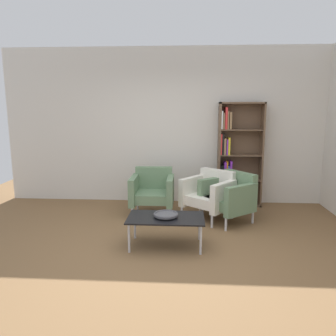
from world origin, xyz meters
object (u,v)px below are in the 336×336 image
at_px(coffee_table_low, 166,219).
at_px(armchair_by_bookshelf, 153,190).
at_px(decorative_bowl, 166,214).
at_px(armchair_corner_red, 230,196).
at_px(armchair_spare_guest, 210,194).
at_px(bookshelf_tall, 235,157).

relative_size(coffee_table_low, armchair_by_bookshelf, 1.28).
xyz_separation_m(decorative_bowl, armchair_corner_red, (0.95, 1.04, -0.02)).
bearing_deg(armchair_corner_red, armchair_by_bookshelf, -139.86).
xyz_separation_m(armchair_by_bookshelf, armchair_corner_red, (1.27, -0.28, 0.00)).
relative_size(decorative_bowl, armchair_spare_guest, 0.34).
height_order(decorative_bowl, armchair_spare_guest, armchair_spare_guest).
distance_m(coffee_table_low, decorative_bowl, 0.07).
bearing_deg(bookshelf_tall, coffee_table_low, -120.32).
relative_size(armchair_spare_guest, armchair_corner_red, 1.00).
bearing_deg(armchair_by_bookshelf, bookshelf_tall, 23.47).
bearing_deg(coffee_table_low, bookshelf_tall, 59.68).
relative_size(bookshelf_tall, armchair_corner_red, 2.00).
distance_m(coffee_table_low, armchair_by_bookshelf, 1.36).
bearing_deg(bookshelf_tall, armchair_by_bookshelf, -156.55).
bearing_deg(armchair_corner_red, bookshelf_tall, 130.79).
bearing_deg(coffee_table_low, armchair_by_bookshelf, 103.52).
height_order(decorative_bowl, armchair_corner_red, armchair_corner_red).
height_order(armchair_by_bookshelf, armchair_corner_red, same).
height_order(bookshelf_tall, armchair_by_bookshelf, bookshelf_tall).
relative_size(bookshelf_tall, decorative_bowl, 5.94).
distance_m(armchair_by_bookshelf, armchair_spare_guest, 0.97).
distance_m(coffee_table_low, armchair_corner_red, 1.41).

